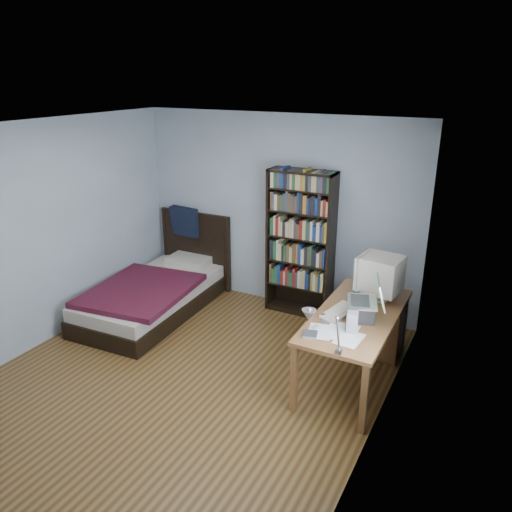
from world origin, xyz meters
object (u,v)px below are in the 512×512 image
(bookshelf, at_px, (300,244))
(bed, at_px, (157,291))
(speaker, at_px, (352,322))
(keyboard, at_px, (339,312))
(desk, at_px, (367,323))
(desk_lamp, at_px, (314,319))
(crt_monitor, at_px, (379,275))
(laptop, at_px, (364,307))
(soda_can, at_px, (356,296))

(bookshelf, distance_m, bed, 1.98)
(speaker, bearing_deg, keyboard, 111.47)
(desk, xyz_separation_m, bed, (-2.76, -0.12, -0.16))
(desk, distance_m, speaker, 0.93)
(desk, relative_size, bed, 0.75)
(desk, distance_m, desk_lamp, 1.76)
(keyboard, relative_size, bed, 0.21)
(crt_monitor, xyz_separation_m, bookshelf, (-1.18, 0.70, -0.06))
(crt_monitor, distance_m, keyboard, 0.63)
(desk, distance_m, crt_monitor, 0.58)
(laptop, xyz_separation_m, soda_can, (-0.17, 0.33, -0.05))
(desk, height_order, bookshelf, bookshelf)
(desk_lamp, bearing_deg, crt_monitor, 86.14)
(desk_lamp, bearing_deg, desk, 89.10)
(speaker, relative_size, soda_can, 1.53)
(soda_can, distance_m, bed, 2.72)
(keyboard, xyz_separation_m, speaker, (0.22, -0.30, 0.08))
(desk_lamp, height_order, keyboard, desk_lamp)
(bookshelf, relative_size, bed, 0.85)
(laptop, bearing_deg, desk_lamp, -95.64)
(bookshelf, height_order, bed, bookshelf)
(speaker, xyz_separation_m, bed, (-2.83, 0.72, -0.58))
(desk, relative_size, laptop, 3.66)
(bed, bearing_deg, keyboard, -9.10)
(keyboard, bearing_deg, bed, -177.43)
(soda_can, bearing_deg, desk, 64.47)
(bookshelf, bearing_deg, desk, -32.40)
(speaker, bearing_deg, desk, 79.26)
(crt_monitor, distance_m, bookshelf, 1.37)
(desk_lamp, distance_m, bookshelf, 2.53)
(speaker, height_order, bookshelf, bookshelf)
(bed, bearing_deg, desk, 2.41)
(laptop, relative_size, bed, 0.20)
(soda_can, xyz_separation_m, bookshelf, (-1.00, 0.89, 0.14))
(laptop, bearing_deg, soda_can, 117.88)
(crt_monitor, xyz_separation_m, soda_can, (-0.18, -0.20, -0.20))
(desk_lamp, xyz_separation_m, bookshelf, (-1.07, 2.28, -0.25))
(crt_monitor, distance_m, desk_lamp, 1.59)
(desk, distance_m, bed, 2.77)
(laptop, height_order, speaker, laptop)
(crt_monitor, relative_size, soda_can, 3.65)
(crt_monitor, xyz_separation_m, laptop, (-0.00, -0.52, -0.15))
(desk, relative_size, crt_monitor, 3.49)
(laptop, distance_m, bed, 2.93)
(laptop, bearing_deg, bed, 171.77)
(speaker, relative_size, bed, 0.09)
(speaker, xyz_separation_m, soda_can, (-0.16, 0.63, -0.03))
(bookshelf, bearing_deg, keyboard, -52.70)
(desk_lamp, height_order, bookshelf, bookshelf)
(desk_lamp, bearing_deg, laptop, 84.36)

